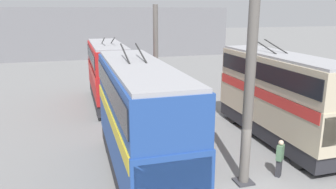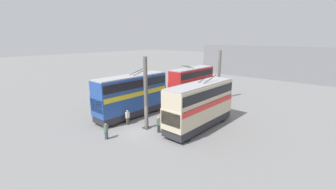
{
  "view_description": "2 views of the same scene",
  "coord_description": "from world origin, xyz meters",
  "views": [
    {
      "loc": [
        -10.01,
        6.69,
        7.22
      ],
      "look_at": [
        8.32,
        1.37,
        2.3
      ],
      "focal_mm": 35.0,
      "sensor_mm": 36.0,
      "label": 1
    },
    {
      "loc": [
        -14.15,
        -16.75,
        9.51
      ],
      "look_at": [
        5.87,
        0.92,
        2.74
      ],
      "focal_mm": 24.0,
      "sensor_mm": 36.0,
      "label": 2
    }
  ],
  "objects": [
    {
      "name": "support_column_near",
      "position": [
        1.33,
        0.0,
        3.72
      ],
      "size": [
        0.75,
        0.75,
        7.7
      ],
      "color": "#605B56",
      "rests_on": "ground_plane"
    },
    {
      "name": "person_by_right_row",
      "position": [
        0.64,
        2.35,
        0.9
      ],
      "size": [
        0.43,
        0.26,
        1.7
      ],
      "rotation": [
        0.0,
        0.0,
        4.77
      ],
      "color": "#473D33",
      "rests_on": "ground_plane"
    },
    {
      "name": "person_by_left_row",
      "position": [
        1.39,
        -1.77,
        0.92
      ],
      "size": [
        0.45,
        0.48,
        1.73
      ],
      "rotation": [
        0.0,
        0.0,
        0.69
      ],
      "color": "#2D2D33",
      "rests_on": "ground_plane"
    },
    {
      "name": "oil_drum",
      "position": [
        9.49,
        1.68,
        0.47
      ],
      "size": [
        0.61,
        0.61,
        0.94
      ],
      "color": "#424C56",
      "rests_on": "ground_plane"
    },
    {
      "name": "bus_right_near",
      "position": [
        2.84,
        4.19,
        2.92
      ],
      "size": [
        9.78,
        2.54,
        5.74
      ],
      "color": "black",
      "rests_on": "ground_plane"
    },
    {
      "name": "support_column_far",
      "position": [
        16.72,
        0.0,
        3.72
      ],
      "size": [
        0.75,
        0.75,
        7.7
      ],
      "color": "#605B56",
      "rests_on": "ground_plane"
    },
    {
      "name": "bus_right_far",
      "position": [
        15.47,
        4.19,
        2.73
      ],
      "size": [
        9.06,
        2.54,
        5.4
      ],
      "color": "black",
      "rests_on": "ground_plane"
    },
    {
      "name": "person_aisle_midway",
      "position": [
        14.45,
        -0.02,
        0.83
      ],
      "size": [
        0.43,
        0.26,
        1.59
      ],
      "rotation": [
        0.0,
        0.0,
        1.63
      ],
      "color": "#2D2D33",
      "rests_on": "ground_plane"
    },
    {
      "name": "bus_left_far",
      "position": [
        5.22,
        -4.19,
        2.81
      ],
      "size": [
        9.65,
        2.54,
        5.55
      ],
      "color": "black",
      "rests_on": "ground_plane"
    },
    {
      "name": "depot_back_wall",
      "position": [
        40.67,
        0.0,
        3.83
      ],
      "size": [
        0.5,
        36.0,
        7.65
      ],
      "color": "slate",
      "rests_on": "ground_plane"
    }
  ]
}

